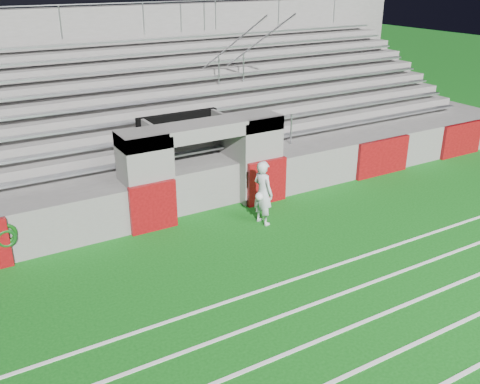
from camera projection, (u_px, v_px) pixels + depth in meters
ground at (271, 260)px, 12.95m from camera, size 90.00×90.00×0.00m
stadium_structure at (146, 124)px, 18.71m from camera, size 26.00×8.48×5.42m
goalkeeper_with_ball at (263, 193)px, 14.49m from camera, size 0.66×0.73×1.82m
hose_coil at (6, 236)px, 12.42m from camera, size 0.53×0.14×0.59m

